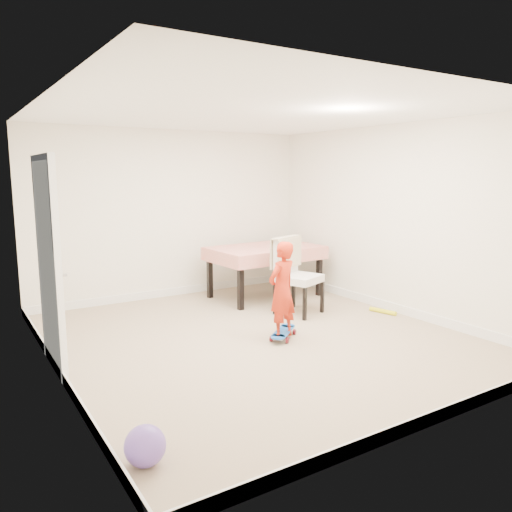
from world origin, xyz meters
TOP-DOWN VIEW (x-y plane):
  - ground at (0.00, 0.00)m, footprint 5.00×5.00m
  - ceiling at (0.00, 0.00)m, footprint 4.50×5.00m
  - wall_back at (0.00, 2.48)m, footprint 4.50×0.04m
  - wall_front at (0.00, -2.48)m, footprint 4.50×0.04m
  - wall_left at (-2.23, 0.00)m, footprint 0.04×5.00m
  - wall_right at (2.23, 0.00)m, footprint 0.04×5.00m
  - door at (-2.22, 0.30)m, footprint 0.11×0.94m
  - baseboard_back at (0.00, 2.49)m, footprint 4.50×0.02m
  - baseboard_front at (0.00, -2.49)m, footprint 4.50×0.02m
  - baseboard_left at (-2.24, 0.00)m, footprint 0.02×5.00m
  - baseboard_right at (2.24, 0.00)m, footprint 0.02×5.00m
  - dining_table at (1.18, 1.65)m, footprint 1.75×1.16m
  - dining_chair at (1.05, 0.58)m, footprint 0.78×0.82m
  - skateboard at (0.25, -0.17)m, footprint 0.61×0.55m
  - child at (0.19, -0.21)m, footprint 0.48×0.38m
  - balloon at (-2.05, -1.82)m, footprint 0.28×0.28m
  - foam_toy at (2.04, -0.04)m, footprint 0.16×0.40m

SIDE VIEW (x-z plane):
  - ground at x=0.00m, z-range 0.00..0.00m
  - foam_toy at x=2.04m, z-range 0.00..0.06m
  - skateboard at x=0.25m, z-range 0.00..0.09m
  - baseboard_back at x=0.00m, z-range 0.00..0.12m
  - baseboard_front at x=0.00m, z-range 0.00..0.12m
  - baseboard_left at x=-2.24m, z-range 0.00..0.12m
  - baseboard_right at x=2.24m, z-range 0.00..0.12m
  - balloon at x=-2.05m, z-range 0.00..0.28m
  - dining_table at x=1.18m, z-range 0.00..0.80m
  - dining_chair at x=1.05m, z-range 0.00..1.06m
  - child at x=0.19m, z-range 0.00..1.13m
  - door at x=-2.22m, z-range -0.03..2.08m
  - wall_back at x=0.00m, z-range 0.00..2.60m
  - wall_front at x=0.00m, z-range 0.00..2.60m
  - wall_left at x=-2.23m, z-range 0.00..2.60m
  - wall_right at x=2.23m, z-range 0.00..2.60m
  - ceiling at x=0.00m, z-range 2.56..2.60m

